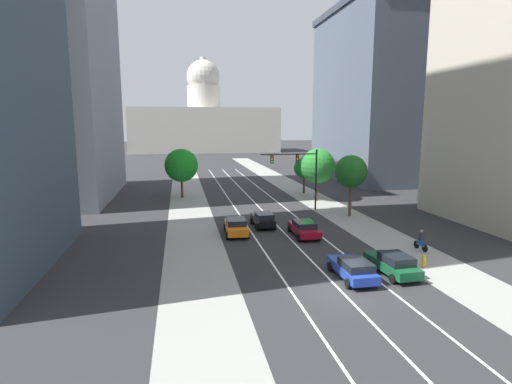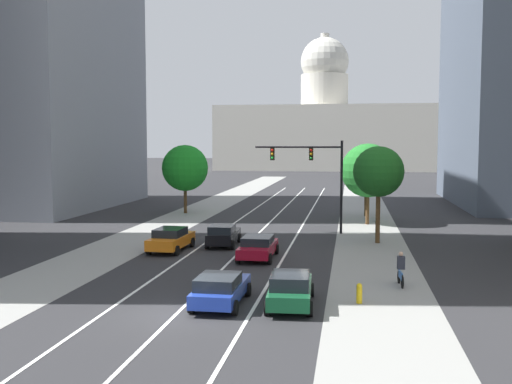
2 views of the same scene
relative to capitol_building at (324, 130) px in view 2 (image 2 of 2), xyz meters
The scene contains 19 objects.
ground_plane 95.22m from the capitol_building, 90.00° to the right, with size 400.00×400.00×0.00m, color #2B2B2D.
sidewalk_left 100.55m from the capitol_building, 94.88° to the right, with size 4.90×130.00×0.01m, color gray.
sidewalk_right 100.55m from the capitol_building, 85.12° to the right, with size 4.90×130.00×0.01m, color gray.
lane_stripe_left 110.18m from the capitol_building, 91.58° to the right, with size 0.16×90.00×0.01m, color white.
lane_stripe_center 110.14m from the capitol_building, 90.00° to the right, with size 0.16×90.00×0.01m, color white.
lane_stripe_right 110.18m from the capitol_building, 88.42° to the right, with size 0.16×90.00×0.01m, color white.
capitol_building is the anchor object (origin of this frame).
car_black 118.58m from the capitol_building, 90.73° to the right, with size 2.04×4.27×1.51m.
car_green 133.04m from the capitol_building, 88.04° to the right, with size 2.17×4.79×1.52m.
car_orange 120.91m from the capitol_building, 92.16° to the right, with size 2.24×4.78×1.51m.
car_crimson 122.59m from the capitol_building, 89.29° to the right, with size 2.14×4.76×1.41m.
car_blue 133.29m from the capitol_building, 89.35° to the right, with size 2.08×4.63×1.42m.
traffic_signal_mast 111.45m from the capitol_building, 87.77° to the right, with size 6.84×0.39×7.24m.
fire_hydrant 132.25m from the capitol_building, 86.74° to the right, with size 0.26×0.35×0.91m.
cyclist 128.79m from the capitol_building, 85.73° to the right, with size 0.38×1.70×1.72m.
street_tree_mid_right 105.96m from the capitol_building, 85.38° to the right, with size 4.64×4.64×7.01m.
street_tree_far_right 100.22m from the capitol_building, 85.11° to the right, with size 3.09×3.09×5.37m.
street_tree_mid_left 100.45m from the capitol_building, 95.34° to the right, with size 4.61×4.61×6.85m.
street_tree_near_right 115.71m from the capitol_building, 85.54° to the right, with size 3.56×3.56×6.84m.
Camera 2 is at (7.08, -23.53, 7.11)m, focal length 42.31 mm.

